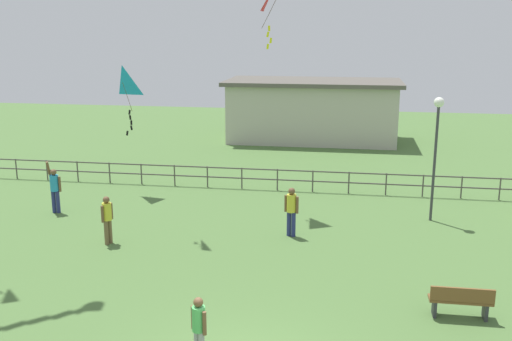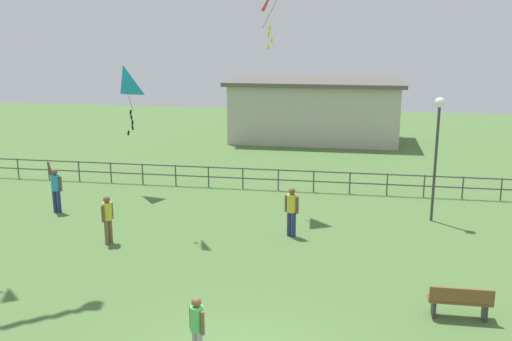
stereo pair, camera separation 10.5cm
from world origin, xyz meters
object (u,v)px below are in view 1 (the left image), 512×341
(person_0, at_px, (55,187))
(person_3, at_px, (291,209))
(kite_5, at_px, (277,0))
(kite_0, at_px, (123,85))
(lamppost, at_px, (437,132))
(park_bench, at_px, (461,301))
(person_2, at_px, (107,217))
(person_1, at_px, (199,326))

(person_0, relative_size, person_3, 1.18)
(person_0, xyz_separation_m, person_3, (9.15, -1.10, -0.03))
(kite_5, bearing_deg, kite_0, 173.17)
(lamppost, bearing_deg, person_0, -174.31)
(park_bench, distance_m, person_2, 11.05)
(person_1, xyz_separation_m, kite_0, (-6.33, 12.15, 3.76))
(park_bench, bearing_deg, person_0, 155.86)
(person_3, bearing_deg, person_0, 173.13)
(person_2, height_order, person_3, person_3)
(person_2, height_order, kite_5, kite_5)
(park_bench, relative_size, person_1, 0.99)
(person_2, bearing_deg, kite_5, 46.12)
(kite_0, bearing_deg, person_1, -62.49)
(lamppost, height_order, park_bench, lamppost)
(kite_0, bearing_deg, person_3, -28.88)
(lamppost, bearing_deg, person_2, -158.54)
(park_bench, relative_size, kite_5, 0.62)
(person_1, bearing_deg, person_2, 126.79)
(person_3, height_order, kite_0, kite_0)
(person_0, xyz_separation_m, kite_5, (8.16, 2.21, 6.89))
(person_2, relative_size, person_3, 0.95)
(person_2, xyz_separation_m, kite_0, (-1.58, 5.80, 3.70))
(person_2, height_order, kite_0, kite_0)
(kite_5, bearing_deg, person_2, -133.88)
(park_bench, xyz_separation_m, person_3, (-4.68, 5.10, 0.51))
(kite_0, height_order, kite_5, kite_5)
(person_0, height_order, kite_5, kite_5)
(person_0, relative_size, kite_0, 0.70)
(park_bench, xyz_separation_m, person_0, (-13.83, 6.20, 0.55))
(lamppost, distance_m, park_bench, 8.11)
(person_1, distance_m, person_3, 8.14)
(person_0, distance_m, kite_5, 10.91)
(person_2, bearing_deg, person_1, -53.21)
(person_0, xyz_separation_m, person_2, (3.32, -2.82, -0.08))
(person_1, xyz_separation_m, kite_5, (0.08, 11.38, 7.03))
(park_bench, height_order, kite_5, kite_5)
(person_0, relative_size, person_1, 1.33)
(park_bench, xyz_separation_m, kite_5, (-5.68, 8.41, 7.44))
(lamppost, relative_size, kite_0, 1.57)
(kite_0, bearing_deg, person_0, -120.35)
(person_0, height_order, person_3, person_0)
(person_1, bearing_deg, kite_0, 117.51)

